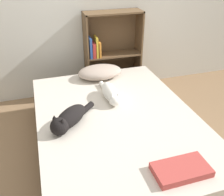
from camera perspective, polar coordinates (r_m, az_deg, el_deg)
ground_plane at (r=2.53m, az=1.02°, el=-11.91°), size 8.00×8.00×0.00m
bed at (r=2.39m, az=1.07°, el=-8.24°), size 1.45×2.01×0.42m
pillow at (r=2.92m, az=-2.77°, el=5.96°), size 0.51×0.33×0.14m
cat_light at (r=2.47m, az=-0.38°, el=1.12°), size 0.14×0.52×0.15m
cat_dark at (r=2.13m, az=-9.91°, el=-4.72°), size 0.44×0.43×0.17m
bookshelf at (r=3.34m, az=-0.40°, el=10.36°), size 0.73×0.26×1.09m
blanket_fold at (r=1.80m, az=15.52°, el=-15.50°), size 0.38×0.21×0.05m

